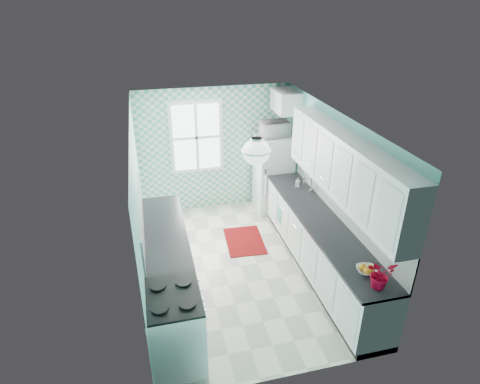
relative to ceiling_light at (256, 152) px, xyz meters
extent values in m
cube|color=beige|center=(0.00, 0.80, -2.33)|extent=(3.00, 4.40, 0.02)
cube|color=white|center=(0.00, 0.80, 0.19)|extent=(3.00, 4.40, 0.02)
cube|color=#6ECABF|center=(0.00, 3.01, -1.07)|extent=(3.00, 0.02, 2.50)
cube|color=#6ECABF|center=(0.00, -1.41, -1.07)|extent=(3.00, 0.02, 2.50)
cube|color=#6ECABF|center=(-1.51, 0.80, -1.07)|extent=(0.02, 4.40, 2.50)
cube|color=#6ECABF|center=(1.51, 0.80, -1.07)|extent=(0.02, 4.40, 2.50)
cube|color=#57B196|center=(0.00, 2.99, -1.07)|extent=(3.00, 0.01, 2.50)
cube|color=white|center=(-0.35, 2.96, -0.77)|extent=(1.04, 0.05, 1.44)
cube|color=white|center=(-0.35, 2.95, -0.77)|extent=(0.90, 0.02, 1.30)
cube|color=white|center=(1.49, 0.40, -1.13)|extent=(0.02, 3.60, 0.51)
cube|color=white|center=(-1.49, 0.73, -1.13)|extent=(0.02, 2.15, 0.51)
cube|color=white|center=(1.33, 0.20, -0.42)|extent=(0.33, 3.20, 0.90)
cube|color=white|center=(1.30, 2.63, -0.07)|extent=(0.40, 0.74, 0.40)
cylinder|color=silver|center=(0.00, 0.00, 0.16)|extent=(0.14, 0.14, 0.04)
cylinder|color=silver|center=(0.00, 0.00, 0.09)|extent=(0.02, 0.02, 0.12)
sphere|color=white|center=(0.00, 0.00, 0.00)|extent=(0.34, 0.34, 0.34)
cube|color=white|center=(1.20, 0.40, -1.87)|extent=(0.60, 3.60, 0.90)
cube|color=black|center=(1.19, 0.40, -1.40)|extent=(0.63, 3.60, 0.04)
cube|color=white|center=(-1.20, 0.73, -1.87)|extent=(0.60, 2.15, 0.90)
cube|color=black|center=(-1.19, 0.73, -1.40)|extent=(0.63, 2.15, 0.04)
cube|color=white|center=(1.11, 2.58, -1.53)|extent=(0.69, 0.65, 1.58)
cube|color=silver|center=(1.11, 2.25, -1.17)|extent=(0.67, 0.01, 0.02)
cube|color=silver|center=(0.84, 2.23, -0.98)|extent=(0.03, 0.03, 0.30)
cube|color=silver|center=(0.84, 2.23, -1.53)|extent=(0.03, 0.03, 0.54)
cube|color=white|center=(-1.20, -0.81, -1.83)|extent=(0.64, 0.81, 0.96)
cube|color=black|center=(-1.20, -0.81, -1.35)|extent=(0.64, 0.81, 0.03)
cube|color=black|center=(-0.88, -0.81, -1.77)|extent=(0.01, 0.53, 0.32)
cube|color=silver|center=(1.20, 1.35, -1.40)|extent=(0.55, 0.46, 0.12)
cylinder|color=silver|center=(1.40, 1.35, -1.20)|extent=(0.02, 0.02, 0.30)
torus|color=silver|center=(1.32, 1.35, -1.01)|extent=(0.16, 0.02, 0.16)
cube|color=maroon|center=(0.24, 1.50, -2.32)|extent=(0.72, 0.99, 0.02)
cube|color=teal|center=(0.89, 1.48, -1.84)|extent=(0.08, 0.20, 0.31)
imported|color=white|center=(1.20, -0.90, -1.35)|extent=(0.29, 0.29, 0.06)
imported|color=#B70806|center=(1.20, -1.17, -1.21)|extent=(0.37, 0.34, 0.36)
imported|color=#9DB5C7|center=(1.25, 1.61, -1.30)|extent=(0.10, 0.10, 0.17)
imported|color=silver|center=(1.11, 2.58, -0.60)|extent=(0.56, 0.39, 0.30)
camera|label=1|loc=(-1.29, -4.43, 1.77)|focal=30.00mm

